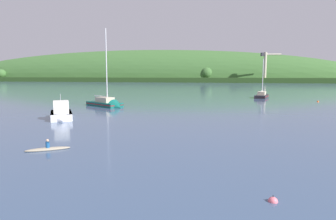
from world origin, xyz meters
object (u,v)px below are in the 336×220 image
object	(u,v)px
dockside_crane	(265,68)
mooring_buoy_foreground	(318,102)
sailboat_midwater_white	(108,105)
sailboat_outer_reach	(262,97)
canoe_with_paddler	(48,149)
mooring_buoy_midchannel	(273,202)
fishing_boat_moored	(61,116)

from	to	relation	value
dockside_crane	mooring_buoy_foreground	xyz separation A→B (m)	(-15.81, -152.21, -10.63)
sailboat_midwater_white	sailboat_outer_reach	bearing A→B (deg)	75.16
sailboat_midwater_white	canoe_with_paddler	distance (m)	33.23
sailboat_outer_reach	mooring_buoy_midchannel	distance (m)	68.09
dockside_crane	mooring_buoy_foreground	world-z (taller)	dockside_crane
fishing_boat_moored	sailboat_outer_reach	bearing A→B (deg)	113.74
sailboat_outer_reach	mooring_buoy_midchannel	world-z (taller)	sailboat_outer_reach
sailboat_midwater_white	fishing_boat_moored	xyz separation A→B (m)	(-0.86, -16.66, 0.20)
dockside_crane	mooring_buoy_foreground	bearing A→B (deg)	-103.17
sailboat_midwater_white	fishing_boat_moored	distance (m)	16.68
sailboat_midwater_white	fishing_boat_moored	bearing A→B (deg)	-56.48
canoe_with_paddler	mooring_buoy_foreground	bearing A→B (deg)	22.87
dockside_crane	mooring_buoy_midchannel	size ratio (longest dim) A/B	39.41
mooring_buoy_foreground	mooring_buoy_midchannel	size ratio (longest dim) A/B	0.95
sailboat_outer_reach	dockside_crane	bearing A→B (deg)	7.20
mooring_buoy_midchannel	mooring_buoy_foreground	bearing A→B (deg)	69.33
mooring_buoy_midchannel	sailboat_midwater_white	bearing A→B (deg)	118.78
mooring_buoy_foreground	dockside_crane	bearing A→B (deg)	84.07
fishing_boat_moored	mooring_buoy_midchannel	distance (m)	33.28
fishing_boat_moored	canoe_with_paddler	world-z (taller)	fishing_boat_moored
dockside_crane	mooring_buoy_midchannel	distance (m)	212.38
sailboat_outer_reach	mooring_buoy_midchannel	bearing A→B (deg)	-171.59
canoe_with_paddler	mooring_buoy_foreground	distance (m)	61.47
mooring_buoy_foreground	mooring_buoy_midchannel	world-z (taller)	mooring_buoy_midchannel
sailboat_outer_reach	sailboat_midwater_white	bearing A→B (deg)	146.37
sailboat_midwater_white	mooring_buoy_foreground	distance (m)	46.50
dockside_crane	fishing_boat_moored	size ratio (longest dim) A/B	3.08
fishing_boat_moored	mooring_buoy_foreground	xyz separation A→B (m)	(44.50, 32.71, -0.54)
fishing_boat_moored	dockside_crane	bearing A→B (deg)	133.91
dockside_crane	canoe_with_paddler	xyz separation A→B (m)	(-53.30, -200.92, -10.52)
sailboat_midwater_white	sailboat_outer_reach	world-z (taller)	sailboat_midwater_white
fishing_boat_moored	mooring_buoy_midchannel	xyz separation A→B (m)	(23.14, -23.92, -0.54)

